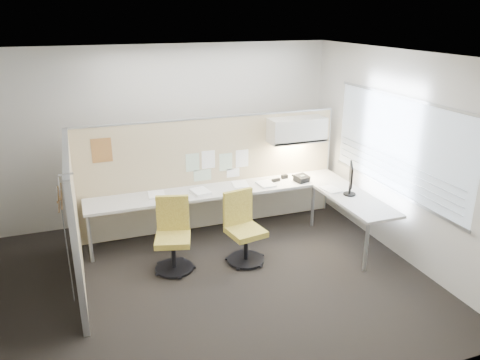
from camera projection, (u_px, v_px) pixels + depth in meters
name	position (u px, v px, depth m)	size (l,w,h in m)	color
floor	(207.00, 282.00, 5.99)	(5.50, 4.50, 0.01)	black
ceiling	(201.00, 56.00, 5.04)	(5.50, 4.50, 0.01)	white
wall_back	(166.00, 134.00, 7.50)	(5.50, 0.02, 2.80)	beige
wall_front	(285.00, 273.00, 3.52)	(5.50, 0.02, 2.80)	beige
wall_right	(398.00, 156.00, 6.39)	(0.02, 4.50, 2.80)	beige
window_pane	(398.00, 145.00, 6.33)	(0.01, 2.80, 1.30)	#A7B8C3
partition_back	(211.00, 174.00, 7.28)	(4.10, 0.06, 1.75)	#C6B689
partition_left	(75.00, 220.00, 5.66)	(0.06, 2.20, 1.75)	#C6B689
desk	(245.00, 197.00, 7.08)	(4.00, 2.07, 0.73)	beige
overhead_bin	(297.00, 130.00, 7.31)	(0.90, 0.36, 0.38)	beige
task_light_strip	(296.00, 143.00, 7.38)	(0.60, 0.06, 0.02)	#FFEABF
pinned_papers	(217.00, 164.00, 7.23)	(1.01, 0.00, 0.47)	#8CBF8C
poster	(102.00, 150.00, 6.56)	(0.28, 0.00, 0.35)	orange
chair_left	(173.00, 237.00, 6.17)	(0.56, 0.57, 0.97)	black
chair_right	(243.00, 230.00, 6.37)	(0.53, 0.55, 0.97)	black
monitor	(351.00, 178.00, 6.75)	(0.24, 0.39, 0.46)	black
phone	(301.00, 178.00, 7.35)	(0.25, 0.24, 0.12)	black
stapler	(276.00, 180.00, 7.36)	(0.14, 0.04, 0.05)	black
tape_dispenser	(285.00, 177.00, 7.50)	(0.10, 0.06, 0.06)	black
coat_hook	(62.00, 210.00, 4.61)	(0.18, 0.46, 1.38)	silver
paper_stack_0	(157.00, 195.00, 6.80)	(0.23, 0.30, 0.02)	white
paper_stack_1	(200.00, 192.00, 6.89)	(0.23, 0.30, 0.04)	white
paper_stack_2	(240.00, 184.00, 7.23)	(0.23, 0.30, 0.01)	white
paper_stack_3	(266.00, 184.00, 7.22)	(0.23, 0.30, 0.03)	white
paper_stack_4	(331.00, 189.00, 7.02)	(0.23, 0.30, 0.02)	white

